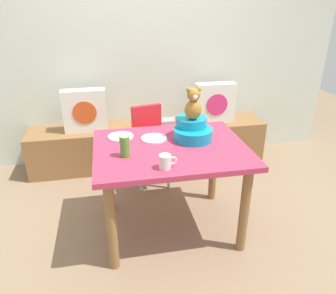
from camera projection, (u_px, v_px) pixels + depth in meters
name	position (u px, v px, depth m)	size (l,w,h in m)	color
ground_plane	(170.00, 227.00, 2.68)	(8.00, 8.00, 0.00)	#8C7256
back_wall	(144.00, 43.00, 3.43)	(4.40, 0.10, 2.60)	silver
window_bench	(150.00, 144.00, 3.64)	(2.60, 0.44, 0.46)	olive
pillow_floral_left	(85.00, 111.00, 3.32)	(0.44, 0.15, 0.44)	white
pillow_floral_right	(215.00, 103.00, 3.56)	(0.44, 0.15, 0.44)	white
book_stack	(166.00, 122.00, 3.56)	(0.20, 0.14, 0.06)	#AB9298
dining_table	(171.00, 160.00, 2.42)	(1.12, 0.88, 0.74)	#B73351
highchair	(151.00, 135.00, 3.12)	(0.39, 0.50, 0.79)	red
infant_seat_teal	(192.00, 130.00, 2.47)	(0.30, 0.33, 0.16)	#1190B8
teddy_bear	(193.00, 104.00, 2.38)	(0.13, 0.12, 0.25)	olive
ketchup_bottle	(125.00, 145.00, 2.18)	(0.07, 0.07, 0.18)	#4C8C33
coffee_mug	(165.00, 162.00, 2.04)	(0.12, 0.08, 0.09)	silver
dinner_plate_near	(121.00, 137.00, 2.52)	(0.20, 0.20, 0.01)	white
dinner_plate_far	(154.00, 138.00, 2.49)	(0.20, 0.20, 0.01)	white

